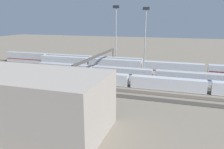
{
  "coord_description": "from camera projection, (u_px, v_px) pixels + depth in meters",
  "views": [
    {
      "loc": [
        -28.29,
        75.63,
        21.63
      ],
      "look_at": [
        -5.34,
        3.23,
        2.5
      ],
      "focal_mm": 35.2,
      "sensor_mm": 36.0,
      "label": 1
    }
  ],
  "objects": [
    {
      "name": "track_bed_6",
      "position": [
        88.0,
        87.0,
        71.92
      ],
      "size": [
        140.0,
        2.8,
        0.12
      ],
      "primitive_type": "cube",
      "color": "#4C443D",
      "rests_on": "ground_plane"
    },
    {
      "name": "train_on_track_5",
      "position": [
        96.0,
        78.0,
        75.84
      ],
      "size": [
        119.8,
        3.0,
        3.8
      ],
      "color": "silver",
      "rests_on": "ground_plane"
    },
    {
      "name": "ground_plane",
      "position": [
        101.0,
        78.0,
        83.49
      ],
      "size": [
        400.0,
        400.0,
        0.0
      ],
      "primitive_type": "plane",
      "color": "#756B5B"
    },
    {
      "name": "track_bed_4",
      "position": [
        99.0,
        79.0,
        81.16
      ],
      "size": [
        140.0,
        2.8,
        0.12
      ],
      "primitive_type": "cube",
      "color": "#3D3833",
      "rests_on": "ground_plane"
    },
    {
      "name": "train_on_track_3",
      "position": [
        148.0,
        74.0,
        80.21
      ],
      "size": [
        90.6,
        3.06,
        4.4
      ],
      "color": "#1E6B9E",
      "rests_on": "ground_plane"
    },
    {
      "name": "train_on_track_1",
      "position": [
        143.0,
        67.0,
        90.4
      ],
      "size": [
        95.6,
        3.06,
        5.0
      ],
      "color": "silver",
      "rests_on": "ground_plane"
    },
    {
      "name": "maintenance_shed",
      "position": [
        7.0,
        98.0,
        45.55
      ],
      "size": [
        42.33,
        16.17,
        11.55
      ],
      "primitive_type": "cube",
      "color": "#9E9389",
      "rests_on": "ground_plane"
    },
    {
      "name": "signal_gantry",
      "position": [
        97.0,
        58.0,
        82.01
      ],
      "size": [
        0.7,
        40.0,
        8.8
      ],
      "color": "#4C4742",
      "rests_on": "ground_plane"
    },
    {
      "name": "track_bed_1",
      "position": [
        111.0,
        71.0,
        95.03
      ],
      "size": [
        140.0,
        2.8,
        0.12
      ],
      "primitive_type": "cube",
      "color": "#4C443D",
      "rests_on": "ground_plane"
    },
    {
      "name": "track_bed_3",
      "position": [
        103.0,
        76.0,
        85.78
      ],
      "size": [
        140.0,
        2.8,
        0.12
      ],
      "primitive_type": "cube",
      "color": "#3D3833",
      "rests_on": "ground_plane"
    },
    {
      "name": "track_bed_2",
      "position": [
        108.0,
        73.0,
        90.41
      ],
      "size": [
        140.0,
        2.8,
        0.12
      ],
      "primitive_type": "cube",
      "color": "#3D3833",
      "rests_on": "ground_plane"
    },
    {
      "name": "light_mast_0",
      "position": [
        145.0,
        30.0,
        93.71
      ],
      "size": [
        2.8,
        0.7,
        26.64
      ],
      "color": "#9EA0A5",
      "rests_on": "ground_plane"
    },
    {
      "name": "light_mast_2",
      "position": [
        116.0,
        29.0,
        98.57
      ],
      "size": [
        2.8,
        0.7,
        27.61
      ],
      "color": "#9EA0A5",
      "rests_on": "ground_plane"
    },
    {
      "name": "track_bed_7",
      "position": [
        81.0,
        92.0,
        67.3
      ],
      "size": [
        140.0,
        2.8,
        0.12
      ],
      "primitive_type": "cube",
      "color": "#3D3833",
      "rests_on": "ground_plane"
    },
    {
      "name": "track_bed_5",
      "position": [
        94.0,
        83.0,
        76.54
      ],
      "size": [
        140.0,
        2.8,
        0.12
      ],
      "primitive_type": "cube",
      "color": "#4C443D",
      "rests_on": "ground_plane"
    },
    {
      "name": "track_bed_0",
      "position": [
        115.0,
        68.0,
        99.65
      ],
      "size": [
        140.0,
        2.8,
        0.12
      ],
      "primitive_type": "cube",
      "color": "#4C443D",
      "rests_on": "ground_plane"
    },
    {
      "name": "train_on_track_0",
      "position": [
        69.0,
        60.0,
        105.81
      ],
      "size": [
        71.4,
        3.06,
        5.0
      ],
      "color": "#B7BABF",
      "rests_on": "ground_plane"
    }
  ]
}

